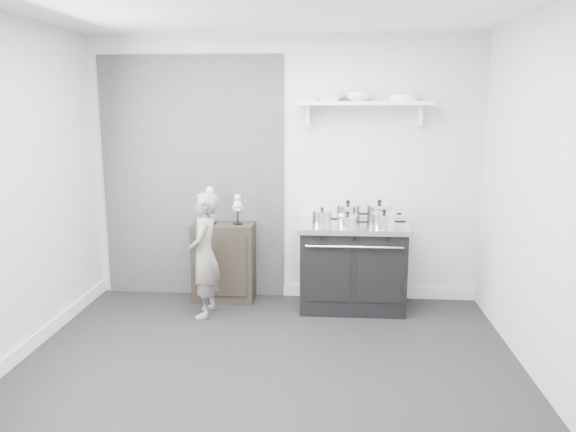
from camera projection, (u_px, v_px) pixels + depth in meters
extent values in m
plane|color=black|center=(265.00, 373.00, 4.27)|extent=(4.00, 4.00, 0.00)
cube|color=#B7B7B4|center=(284.00, 170.00, 5.77)|extent=(4.00, 0.02, 2.70)
cube|color=#B7B7B4|center=(211.00, 273.00, 2.25)|extent=(4.00, 0.02, 2.70)
cube|color=#B7B7B4|center=(552.00, 202.00, 3.86)|extent=(0.02, 3.60, 2.70)
cube|color=black|center=(193.00, 178.00, 5.84)|extent=(1.90, 0.02, 2.50)
cube|color=silver|center=(378.00, 292.00, 5.93)|extent=(2.00, 0.03, 0.12)
cube|color=silver|center=(14.00, 357.00, 4.40)|extent=(0.03, 3.60, 0.12)
cube|color=white|center=(365.00, 103.00, 5.45)|extent=(1.30, 0.26, 0.04)
cube|color=white|center=(308.00, 115.00, 5.58)|extent=(0.03, 0.12, 0.20)
cube|color=white|center=(420.00, 116.00, 5.50)|extent=(0.03, 0.12, 0.20)
cube|color=black|center=(352.00, 268.00, 5.59)|extent=(1.01, 0.61, 0.81)
cube|color=silver|center=(353.00, 226.00, 5.50)|extent=(1.07, 0.65, 0.05)
cube|color=black|center=(328.00, 275.00, 5.30)|extent=(0.43, 0.02, 0.53)
cube|color=black|center=(379.00, 276.00, 5.27)|extent=(0.43, 0.02, 0.53)
cylinder|color=silver|center=(354.00, 247.00, 5.20)|extent=(0.91, 0.02, 0.02)
cylinder|color=black|center=(322.00, 238.00, 5.22)|extent=(0.04, 0.03, 0.04)
cylinder|color=black|center=(354.00, 238.00, 5.20)|extent=(0.04, 0.03, 0.04)
cylinder|color=black|center=(387.00, 239.00, 5.18)|extent=(0.04, 0.03, 0.04)
cube|color=black|center=(224.00, 262.00, 5.81)|extent=(0.62, 0.36, 0.81)
imported|color=slate|center=(205.00, 255.00, 5.33)|extent=(0.30, 0.45, 1.21)
cylinder|color=white|center=(322.00, 219.00, 5.38)|extent=(0.19, 0.19, 0.14)
cylinder|color=white|center=(322.00, 211.00, 5.37)|extent=(0.19, 0.19, 0.02)
sphere|color=black|center=(322.00, 209.00, 5.36)|extent=(0.03, 0.03, 0.03)
cylinder|color=black|center=(336.00, 219.00, 5.37)|extent=(0.10, 0.02, 0.02)
cylinder|color=white|center=(348.00, 214.00, 5.58)|extent=(0.25, 0.25, 0.16)
cylinder|color=white|center=(348.00, 205.00, 5.57)|extent=(0.26, 0.26, 0.02)
sphere|color=black|center=(348.00, 202.00, 5.56)|extent=(0.04, 0.04, 0.04)
cylinder|color=black|center=(364.00, 214.00, 5.57)|extent=(0.10, 0.02, 0.02)
cylinder|color=white|center=(379.00, 214.00, 5.57)|extent=(0.26, 0.26, 0.16)
cylinder|color=white|center=(379.00, 205.00, 5.55)|extent=(0.26, 0.26, 0.02)
sphere|color=black|center=(379.00, 202.00, 5.54)|extent=(0.05, 0.05, 0.05)
cylinder|color=black|center=(396.00, 214.00, 5.55)|extent=(0.10, 0.02, 0.02)
cylinder|color=white|center=(384.00, 221.00, 5.28)|extent=(0.23, 0.23, 0.13)
cylinder|color=white|center=(384.00, 214.00, 5.27)|extent=(0.23, 0.23, 0.01)
sphere|color=black|center=(384.00, 211.00, 5.26)|extent=(0.04, 0.04, 0.04)
cylinder|color=black|center=(400.00, 222.00, 5.27)|extent=(0.10, 0.02, 0.02)
cylinder|color=white|center=(347.00, 222.00, 5.33)|extent=(0.19, 0.19, 0.10)
cylinder|color=white|center=(347.00, 216.00, 5.32)|extent=(0.20, 0.20, 0.01)
sphere|color=black|center=(347.00, 213.00, 5.32)|extent=(0.03, 0.03, 0.03)
cylinder|color=black|center=(362.00, 222.00, 5.32)|extent=(0.10, 0.02, 0.02)
imported|color=white|center=(330.00, 97.00, 5.46)|extent=(0.29, 0.29, 0.07)
imported|color=white|center=(358.00, 97.00, 5.44)|extent=(0.25, 0.25, 0.08)
cylinder|color=white|center=(403.00, 98.00, 5.41)|extent=(0.26, 0.26, 0.06)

